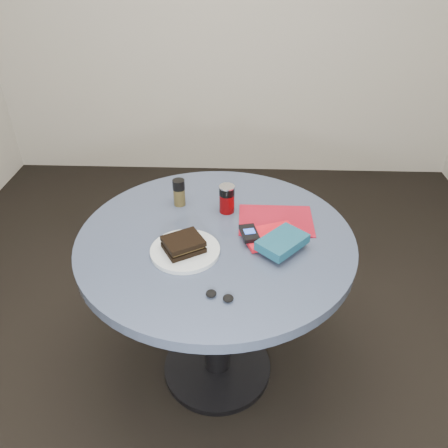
{
  "coord_description": "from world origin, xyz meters",
  "views": [
    {
      "loc": [
        0.08,
        -1.27,
        1.67
      ],
      "look_at": [
        0.03,
        0.0,
        0.8
      ],
      "focal_mm": 35.0,
      "sensor_mm": 36.0,
      "label": 1
    }
  ],
  "objects_px": {
    "plate": "(185,251)",
    "soda_can": "(227,199)",
    "pepper_grinder": "(179,192)",
    "red_book": "(271,236)",
    "sandwich": "(183,244)",
    "magazine": "(276,220)",
    "novel": "(282,242)",
    "table": "(216,270)",
    "headphones": "(220,296)",
    "mp3_player": "(249,233)"
  },
  "relations": [
    {
      "from": "plate",
      "to": "soda_can",
      "type": "bearing_deg",
      "value": 63.45
    },
    {
      "from": "red_book",
      "to": "novel",
      "type": "relative_size",
      "value": 1.14
    },
    {
      "from": "pepper_grinder",
      "to": "magazine",
      "type": "height_order",
      "value": "pepper_grinder"
    },
    {
      "from": "plate",
      "to": "novel",
      "type": "bearing_deg",
      "value": 3.87
    },
    {
      "from": "table",
      "to": "sandwich",
      "type": "bearing_deg",
      "value": -133.73
    },
    {
      "from": "sandwich",
      "to": "pepper_grinder",
      "type": "bearing_deg",
      "value": 99.43
    },
    {
      "from": "plate",
      "to": "novel",
      "type": "relative_size",
      "value": 1.42
    },
    {
      "from": "sandwich",
      "to": "soda_can",
      "type": "xyz_separation_m",
      "value": [
        0.14,
        0.27,
        0.02
      ]
    },
    {
      "from": "magazine",
      "to": "mp3_player",
      "type": "height_order",
      "value": "mp3_player"
    },
    {
      "from": "novel",
      "to": "table",
      "type": "bearing_deg",
      "value": 113.47
    },
    {
      "from": "red_book",
      "to": "novel",
      "type": "xyz_separation_m",
      "value": [
        0.03,
        -0.07,
        0.02
      ]
    },
    {
      "from": "sandwich",
      "to": "mp3_player",
      "type": "height_order",
      "value": "sandwich"
    },
    {
      "from": "soda_can",
      "to": "magazine",
      "type": "bearing_deg",
      "value": -17.97
    },
    {
      "from": "red_book",
      "to": "sandwich",
      "type": "bearing_deg",
      "value": 176.68
    },
    {
      "from": "table",
      "to": "pepper_grinder",
      "type": "relative_size",
      "value": 9.08
    },
    {
      "from": "headphones",
      "to": "mp3_player",
      "type": "bearing_deg",
      "value": 73.04
    },
    {
      "from": "pepper_grinder",
      "to": "mp3_player",
      "type": "xyz_separation_m",
      "value": [
        0.27,
        -0.23,
        -0.03
      ]
    },
    {
      "from": "soda_can",
      "to": "red_book",
      "type": "distance_m",
      "value": 0.24
    },
    {
      "from": "novel",
      "to": "mp3_player",
      "type": "bearing_deg",
      "value": 105.16
    },
    {
      "from": "novel",
      "to": "headphones",
      "type": "xyz_separation_m",
      "value": [
        -0.2,
        -0.24,
        -0.03
      ]
    },
    {
      "from": "sandwich",
      "to": "red_book",
      "type": "bearing_deg",
      "value": 17.0
    },
    {
      "from": "pepper_grinder",
      "to": "novel",
      "type": "xyz_separation_m",
      "value": [
        0.39,
        -0.29,
        -0.02
      ]
    },
    {
      "from": "table",
      "to": "plate",
      "type": "distance_m",
      "value": 0.22
    },
    {
      "from": "plate",
      "to": "mp3_player",
      "type": "distance_m",
      "value": 0.23
    },
    {
      "from": "plate",
      "to": "pepper_grinder",
      "type": "relative_size",
      "value": 2.16
    },
    {
      "from": "soda_can",
      "to": "mp3_player",
      "type": "distance_m",
      "value": 0.21
    },
    {
      "from": "novel",
      "to": "mp3_player",
      "type": "distance_m",
      "value": 0.13
    },
    {
      "from": "red_book",
      "to": "headphones",
      "type": "relative_size",
      "value": 2.03
    },
    {
      "from": "plate",
      "to": "soda_can",
      "type": "relative_size",
      "value": 2.12
    },
    {
      "from": "soda_can",
      "to": "mp3_player",
      "type": "xyz_separation_m",
      "value": [
        0.09,
        -0.19,
        -0.03
      ]
    },
    {
      "from": "pepper_grinder",
      "to": "sandwich",
      "type": "bearing_deg",
      "value": -80.57
    },
    {
      "from": "pepper_grinder",
      "to": "magazine",
      "type": "xyz_separation_m",
      "value": [
        0.38,
        -0.1,
        -0.05
      ]
    },
    {
      "from": "plate",
      "to": "headphones",
      "type": "distance_m",
      "value": 0.25
    },
    {
      "from": "mp3_player",
      "to": "headphones",
      "type": "xyz_separation_m",
      "value": [
        -0.09,
        -0.3,
        -0.02
      ]
    },
    {
      "from": "plate",
      "to": "pepper_grinder",
      "type": "height_order",
      "value": "pepper_grinder"
    },
    {
      "from": "table",
      "to": "headphones",
      "type": "xyz_separation_m",
      "value": [
        0.03,
        -0.32,
        0.17
      ]
    },
    {
      "from": "table",
      "to": "red_book",
      "type": "xyz_separation_m",
      "value": [
        0.2,
        -0.02,
        0.18
      ]
    },
    {
      "from": "headphones",
      "to": "novel",
      "type": "bearing_deg",
      "value": 49.84
    },
    {
      "from": "table",
      "to": "headphones",
      "type": "height_order",
      "value": "headphones"
    },
    {
      "from": "table",
      "to": "magazine",
      "type": "distance_m",
      "value": 0.3
    },
    {
      "from": "table",
      "to": "magazine",
      "type": "relative_size",
      "value": 3.6
    },
    {
      "from": "sandwich",
      "to": "soda_can",
      "type": "distance_m",
      "value": 0.3
    },
    {
      "from": "soda_can",
      "to": "novel",
      "type": "xyz_separation_m",
      "value": [
        0.2,
        -0.24,
        -0.02
      ]
    },
    {
      "from": "table",
      "to": "mp3_player",
      "type": "xyz_separation_m",
      "value": [
        0.12,
        -0.02,
        0.19
      ]
    },
    {
      "from": "magazine",
      "to": "novel",
      "type": "xyz_separation_m",
      "value": [
        0.01,
        -0.18,
        0.03
      ]
    },
    {
      "from": "magazine",
      "to": "mp3_player",
      "type": "bearing_deg",
      "value": -128.55
    },
    {
      "from": "sandwich",
      "to": "novel",
      "type": "relative_size",
      "value": 0.96
    },
    {
      "from": "plate",
      "to": "pepper_grinder",
      "type": "xyz_separation_m",
      "value": [
        -0.06,
        0.31,
        0.05
      ]
    },
    {
      "from": "soda_can",
      "to": "headphones",
      "type": "distance_m",
      "value": 0.49
    },
    {
      "from": "novel",
      "to": "headphones",
      "type": "relative_size",
      "value": 1.79
    }
  ]
}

